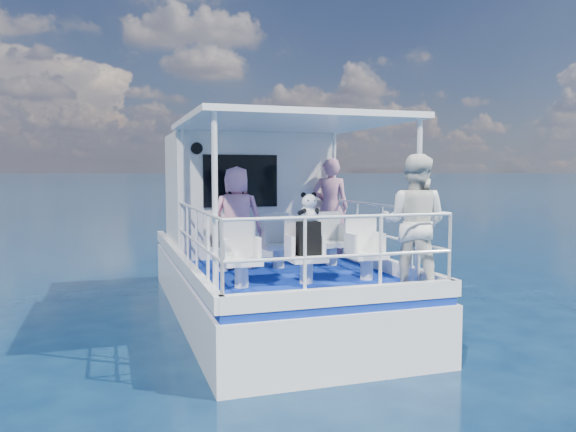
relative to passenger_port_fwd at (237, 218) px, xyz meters
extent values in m
plane|color=#071C39|center=(0.63, -0.34, -1.70)|extent=(2000.00, 2000.00, 0.00)
cube|color=white|center=(0.63, 0.66, -1.70)|extent=(3.00, 7.00, 1.60)
cube|color=navy|center=(0.63, 0.66, -0.85)|extent=(2.90, 6.90, 0.10)
cube|color=white|center=(0.63, 1.96, 0.30)|extent=(2.85, 2.00, 2.20)
cube|color=white|center=(0.63, -0.54, 1.44)|extent=(3.00, 3.20, 0.08)
cylinder|color=white|center=(-0.72, -2.04, 0.30)|extent=(0.07, 0.07, 2.20)
cylinder|color=white|center=(1.98, -2.04, 0.30)|extent=(0.07, 0.07, 2.20)
cylinder|color=white|center=(-0.72, 0.86, 0.30)|extent=(0.07, 0.07, 2.20)
cylinder|color=white|center=(1.98, 0.86, 0.30)|extent=(0.07, 0.07, 2.20)
cube|color=white|center=(-0.27, -0.14, -0.61)|extent=(0.48, 0.46, 0.38)
cube|color=white|center=(0.63, -0.14, -0.61)|extent=(0.48, 0.46, 0.38)
cube|color=white|center=(1.53, -0.14, -0.61)|extent=(0.48, 0.46, 0.38)
cube|color=white|center=(-0.27, -1.44, -0.61)|extent=(0.48, 0.46, 0.38)
cube|color=white|center=(0.63, -1.44, -0.61)|extent=(0.48, 0.46, 0.38)
cube|color=white|center=(1.53, -1.44, -0.61)|extent=(0.48, 0.46, 0.38)
imported|color=#F29CBF|center=(0.00, 0.00, 0.00)|extent=(0.66, 0.52, 1.59)
imported|color=pink|center=(1.87, 0.73, 0.08)|extent=(0.75, 0.65, 1.75)
imported|color=white|center=(1.75, -2.34, 0.07)|extent=(1.06, 1.06, 1.73)
cube|color=black|center=(-0.24, -0.22, -0.22)|extent=(0.29, 0.16, 0.38)
cube|color=black|center=(0.66, -1.44, -0.19)|extent=(0.31, 0.17, 0.46)
cube|color=black|center=(-0.23, -0.23, 0.00)|extent=(0.09, 0.05, 0.05)
camera|label=1|loc=(-1.91, -8.51, 0.71)|focal=35.00mm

